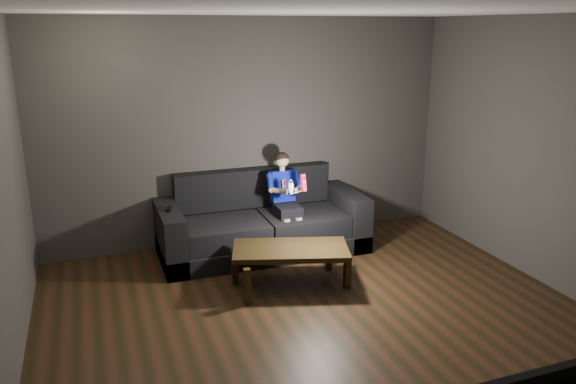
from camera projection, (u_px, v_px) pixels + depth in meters
name	position (u px, v px, depth m)	size (l,w,h in m)	color
floor	(332.00, 334.00, 4.89)	(5.00, 5.00, 0.00)	black
back_wall	(250.00, 133.00, 6.76)	(5.00, 0.04, 2.70)	#3B3834
right_wall	(576.00, 161.00, 5.32)	(0.04, 5.00, 2.70)	#3B3834
ceiling	(340.00, 9.00, 4.12)	(5.00, 5.00, 0.02)	silver
sofa	(261.00, 226.00, 6.65)	(2.39, 1.03, 0.93)	black
child	(285.00, 191.00, 6.55)	(0.41, 0.50, 1.01)	black
wii_remote_red	(303.00, 183.00, 6.17)	(0.06, 0.08, 0.20)	#E71C44
nunchuk_white	(291.00, 187.00, 6.13)	(0.09, 0.11, 0.17)	white
wii_remote_black	(169.00, 209.00, 6.12)	(0.08, 0.17, 0.03)	black
coffee_table	(291.00, 253.00, 5.70)	(1.28, 0.90, 0.42)	black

